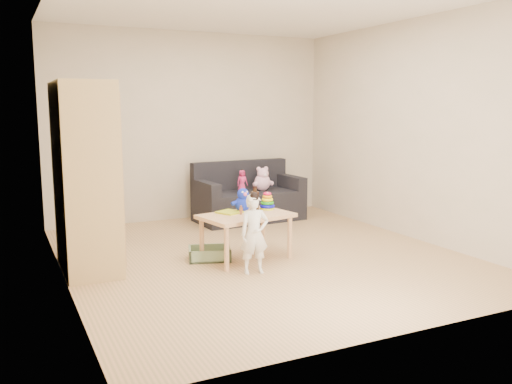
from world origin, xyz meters
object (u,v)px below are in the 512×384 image
wardrobe (85,177)px  play_table (246,237)px  sofa (249,206)px  toddler (254,235)px

wardrobe → play_table: size_ratio=1.98×
wardrobe → play_table: (1.53, -0.37, -0.67)m
wardrobe → play_table: 1.71m
sofa → play_table: play_table is taller
wardrobe → toddler: wardrobe is taller
play_table → toddler: toddler is taller
sofa → toddler: 2.44m
wardrobe → sofa: (2.38, 1.40, -0.70)m
toddler → play_table: bearing=84.0°
wardrobe → sofa: size_ratio=1.24×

